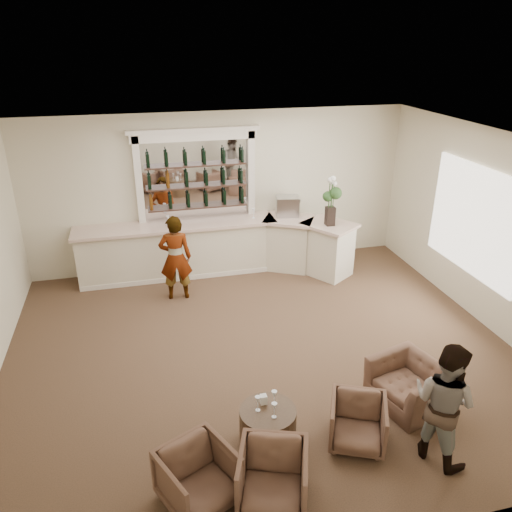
# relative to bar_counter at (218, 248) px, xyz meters

# --- Properties ---
(ground) EXTENTS (8.00, 8.00, 0.00)m
(ground) POSITION_rel_bar_counter_xyz_m (0.16, -3.00, -0.57)
(ground) COLOR brown
(ground) RESTS_ON ground
(room_shell) EXTENTS (8.04, 7.02, 3.32)m
(room_shell) POSITION_rel_bar_counter_xyz_m (0.33, -2.29, 1.77)
(room_shell) COLOR beige
(room_shell) RESTS_ON ground
(bar_counter) EXTENTS (5.72, 1.80, 1.14)m
(bar_counter) POSITION_rel_bar_counter_xyz_m (0.00, 0.00, 0.00)
(bar_counter) COLOR beige
(bar_counter) RESTS_ON ground
(back_bar_alcove) EXTENTS (2.64, 0.25, 3.00)m
(back_bar_alcove) POSITION_rel_bar_counter_xyz_m (-0.34, 0.41, 1.46)
(back_bar_alcove) COLOR white
(back_bar_alcove) RESTS_ON ground
(cocktail_table) EXTENTS (0.70, 0.70, 0.50)m
(cocktail_table) POSITION_rel_bar_counter_xyz_m (-0.26, -4.94, -0.32)
(cocktail_table) COLOR #43301D
(cocktail_table) RESTS_ON ground
(sommelier) EXTENTS (0.64, 0.45, 1.67)m
(sommelier) POSITION_rel_bar_counter_xyz_m (-0.96, -0.88, 0.26)
(sommelier) COLOR gray
(sommelier) RESTS_ON ground
(guest) EXTENTS (0.88, 0.95, 1.57)m
(guest) POSITION_rel_bar_counter_xyz_m (1.66, -5.62, 0.21)
(guest) COLOR gray
(guest) RESTS_ON ground
(armchair_left) EXTENTS (0.97, 0.98, 0.68)m
(armchair_left) POSITION_rel_bar_counter_xyz_m (-1.21, -5.59, -0.23)
(armchair_left) COLOR brown
(armchair_left) RESTS_ON ground
(armchair_center) EXTENTS (0.94, 0.95, 0.68)m
(armchair_center) POSITION_rel_bar_counter_xyz_m (-0.44, -5.79, -0.23)
(armchair_center) COLOR brown
(armchair_center) RESTS_ON ground
(armchair_right) EXTENTS (0.89, 0.90, 0.63)m
(armchair_right) POSITION_rel_bar_counter_xyz_m (0.81, -5.21, -0.26)
(armchair_right) COLOR brown
(armchair_right) RESTS_ON ground
(armchair_far) EXTENTS (1.07, 1.16, 0.63)m
(armchair_far) POSITION_rel_bar_counter_xyz_m (1.80, -4.71, -0.26)
(armchair_far) COLOR brown
(armchair_far) RESTS_ON ground
(espresso_machine) EXTENTS (0.55, 0.49, 0.42)m
(espresso_machine) POSITION_rel_bar_counter_xyz_m (1.52, 0.08, 0.77)
(espresso_machine) COLOR #ACADB1
(espresso_machine) RESTS_ON bar_counter
(flower_vase) EXTENTS (0.27, 0.27, 1.02)m
(flower_vase) POSITION_rel_bar_counter_xyz_m (2.18, -0.69, 1.14)
(flower_vase) COLOR black
(flower_vase) RESTS_ON bar_counter
(wine_glass_bar_left) EXTENTS (0.07, 0.07, 0.21)m
(wine_glass_bar_left) POSITION_rel_bar_counter_xyz_m (-0.99, 0.06, 0.67)
(wine_glass_bar_left) COLOR white
(wine_glass_bar_left) RESTS_ON bar_counter
(wine_glass_bar_right) EXTENTS (0.07, 0.07, 0.21)m
(wine_glass_bar_right) POSITION_rel_bar_counter_xyz_m (0.79, 0.09, 0.67)
(wine_glass_bar_right) COLOR white
(wine_glass_bar_right) RESTS_ON bar_counter
(wine_glass_tbl_a) EXTENTS (0.07, 0.07, 0.21)m
(wine_glass_tbl_a) POSITION_rel_bar_counter_xyz_m (-0.38, -4.91, 0.03)
(wine_glass_tbl_a) COLOR white
(wine_glass_tbl_a) RESTS_ON cocktail_table
(wine_glass_tbl_b) EXTENTS (0.07, 0.07, 0.21)m
(wine_glass_tbl_b) POSITION_rel_bar_counter_xyz_m (-0.16, -4.86, 0.03)
(wine_glass_tbl_b) COLOR white
(wine_glass_tbl_b) RESTS_ON cocktail_table
(wine_glass_tbl_c) EXTENTS (0.07, 0.07, 0.21)m
(wine_glass_tbl_c) POSITION_rel_bar_counter_xyz_m (-0.22, -5.07, 0.03)
(wine_glass_tbl_c) COLOR white
(wine_glass_tbl_c) RESTS_ON cocktail_table
(napkin_holder) EXTENTS (0.08, 0.08, 0.12)m
(napkin_holder) POSITION_rel_bar_counter_xyz_m (-0.28, -4.80, -0.01)
(napkin_holder) COLOR silver
(napkin_holder) RESTS_ON cocktail_table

